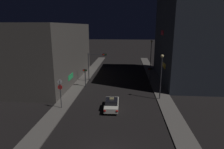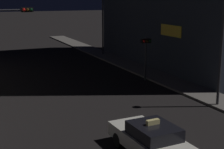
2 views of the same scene
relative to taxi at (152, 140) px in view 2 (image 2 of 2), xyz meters
The scene contains 5 objects.
sidewalk_right 17.07m from the taxi, 63.30° to the left, with size 2.30×55.02×0.14m, color #5B5651.
taxi is the anchor object (origin of this frame).
traffic_light_right_kerb 13.18m from the taxi, 61.36° to the left, with size 0.80×0.42×3.35m.
street_lamp_near_block 8.88m from the taxi, 30.03° to the left, with size 0.46×0.46×6.74m.
street_lamp_far_block 25.05m from the taxi, 71.84° to the left, with size 0.52×0.52×7.42m.
Camera 2 is at (-7.12, -0.82, 6.44)m, focal length 54.62 mm.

